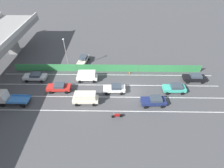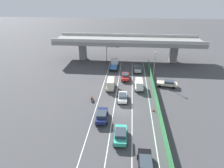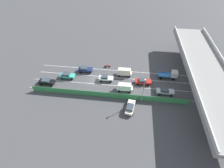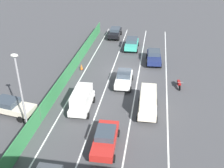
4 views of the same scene
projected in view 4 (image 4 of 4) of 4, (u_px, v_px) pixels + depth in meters
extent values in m
plane|color=#424244|center=(125.00, 73.00, 34.86)|extent=(300.00, 300.00, 0.00)
cube|color=silver|center=(167.00, 95.00, 29.96)|extent=(0.14, 45.60, 0.01)
cube|color=silver|center=(135.00, 93.00, 30.45)|extent=(0.14, 45.60, 0.01)
cube|color=silver|center=(105.00, 90.00, 30.95)|extent=(0.14, 45.60, 0.01)
cube|color=silver|center=(75.00, 88.00, 31.44)|extent=(0.14, 45.60, 0.01)
cube|color=#338447|center=(64.00, 80.00, 31.19)|extent=(0.06, 41.60, 1.80)
cylinder|color=#4C514C|center=(100.00, 27.00, 49.20)|extent=(0.10, 0.10, 1.80)
cylinder|color=#4C514C|center=(80.00, 57.00, 37.19)|extent=(0.10, 0.10, 1.80)
cylinder|color=#4C514C|center=(40.00, 115.00, 25.19)|extent=(0.10, 0.10, 1.80)
cube|color=red|center=(105.00, 140.00, 22.25)|extent=(1.90, 4.60, 0.63)
cube|color=#333D47|center=(106.00, 133.00, 22.15)|extent=(1.61, 1.97, 0.48)
cylinder|color=black|center=(114.00, 159.00, 21.03)|extent=(0.24, 0.65, 0.64)
cylinder|color=black|center=(91.00, 156.00, 21.24)|extent=(0.24, 0.65, 0.64)
cylinder|color=black|center=(118.00, 133.00, 23.72)|extent=(0.24, 0.65, 0.64)
cylinder|color=black|center=(98.00, 132.00, 23.93)|extent=(0.24, 0.65, 0.64)
cube|color=silver|center=(124.00, 79.00, 31.59)|extent=(1.86, 4.25, 0.59)
cube|color=#333D47|center=(124.00, 73.00, 31.66)|extent=(1.60, 1.95, 0.57)
cylinder|color=black|center=(130.00, 89.00, 30.46)|extent=(0.23, 0.64, 0.64)
cylinder|color=black|center=(115.00, 88.00, 30.67)|extent=(0.23, 0.64, 0.64)
cylinder|color=black|center=(132.00, 78.00, 32.95)|extent=(0.23, 0.64, 0.64)
cylinder|color=black|center=(118.00, 77.00, 33.16)|extent=(0.23, 0.64, 0.64)
cube|color=silver|center=(82.00, 103.00, 27.16)|extent=(1.88, 4.35, 0.59)
cube|color=silver|center=(82.00, 96.00, 26.75)|extent=(1.64, 3.57, 1.12)
cylinder|color=black|center=(88.00, 116.00, 26.00)|extent=(0.24, 0.65, 0.64)
cylinder|color=black|center=(70.00, 114.00, 26.21)|extent=(0.24, 0.65, 0.64)
cylinder|color=black|center=(94.00, 100.00, 28.54)|extent=(0.24, 0.65, 0.64)
cylinder|color=black|center=(77.00, 99.00, 28.76)|extent=(0.24, 0.65, 0.64)
cube|color=beige|center=(148.00, 105.00, 26.70)|extent=(1.80, 4.60, 0.66)
cube|color=beige|center=(148.00, 98.00, 26.26)|extent=(1.58, 3.77, 1.17)
cylinder|color=black|center=(156.00, 120.00, 25.49)|extent=(0.23, 0.64, 0.64)
cylinder|color=black|center=(138.00, 118.00, 25.70)|extent=(0.23, 0.64, 0.64)
cylinder|color=black|center=(156.00, 102.00, 28.18)|extent=(0.23, 0.64, 0.64)
cylinder|color=black|center=(140.00, 101.00, 28.40)|extent=(0.23, 0.64, 0.64)
cube|color=teal|center=(132.00, 44.00, 41.66)|extent=(1.89, 4.30, 0.64)
cube|color=#333D47|center=(132.00, 40.00, 41.61)|extent=(1.64, 2.10, 0.58)
cylinder|color=black|center=(137.00, 51.00, 40.51)|extent=(0.23, 0.64, 0.64)
cylinder|color=black|center=(125.00, 50.00, 40.75)|extent=(0.23, 0.64, 0.64)
cylinder|color=black|center=(138.00, 44.00, 43.04)|extent=(0.23, 0.64, 0.64)
cylinder|color=black|center=(127.00, 44.00, 43.28)|extent=(0.23, 0.64, 0.64)
cube|color=navy|center=(154.00, 57.00, 37.15)|extent=(2.07, 4.48, 0.69)
cube|color=#333D47|center=(154.00, 52.00, 37.20)|extent=(1.72, 2.10, 0.52)
cylinder|color=black|center=(161.00, 66.00, 36.00)|extent=(0.26, 0.65, 0.64)
cylinder|color=black|center=(147.00, 65.00, 36.17)|extent=(0.26, 0.65, 0.64)
cylinder|color=black|center=(160.00, 57.00, 38.60)|extent=(0.26, 0.65, 0.64)
cylinder|color=black|center=(147.00, 56.00, 38.77)|extent=(0.26, 0.65, 0.64)
cube|color=black|center=(115.00, 33.00, 46.52)|extent=(1.74, 4.56, 0.67)
cube|color=#333D47|center=(115.00, 29.00, 46.44)|extent=(1.53, 2.17, 0.46)
cylinder|color=black|center=(119.00, 39.00, 45.29)|extent=(0.22, 0.64, 0.64)
cylinder|color=black|center=(108.00, 38.00, 45.53)|extent=(0.22, 0.64, 0.64)
cylinder|color=black|center=(121.00, 33.00, 47.97)|extent=(0.22, 0.64, 0.64)
cylinder|color=black|center=(111.00, 33.00, 48.22)|extent=(0.22, 0.64, 0.64)
cylinder|color=black|center=(180.00, 88.00, 30.80)|extent=(0.17, 0.61, 0.60)
cylinder|color=black|center=(178.00, 82.00, 31.98)|extent=(0.17, 0.61, 0.60)
cube|color=maroon|center=(179.00, 83.00, 31.26)|extent=(0.39, 0.95, 0.36)
cylinder|color=#B2B2B2|center=(180.00, 83.00, 30.60)|extent=(0.60, 0.10, 0.03)
cube|color=beige|center=(11.00, 107.00, 26.52)|extent=(4.89, 2.57, 0.56)
cube|color=#333D47|center=(7.00, 102.00, 26.38)|extent=(2.39, 1.95, 0.53)
cylinder|color=black|center=(31.00, 109.00, 27.05)|extent=(0.67, 0.32, 0.64)
cylinder|color=black|center=(20.00, 119.00, 25.52)|extent=(0.67, 0.32, 0.64)
cylinder|color=black|center=(5.00, 103.00, 27.94)|extent=(0.67, 0.32, 0.64)
cylinder|color=gray|center=(22.00, 99.00, 22.28)|extent=(0.16, 0.16, 7.38)
ellipsoid|color=silver|center=(14.00, 55.00, 20.42)|extent=(0.60, 0.36, 0.28)
cone|color=orange|center=(81.00, 67.00, 35.56)|extent=(0.36, 0.36, 0.72)
cube|color=black|center=(82.00, 69.00, 35.73)|extent=(0.47, 0.47, 0.03)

